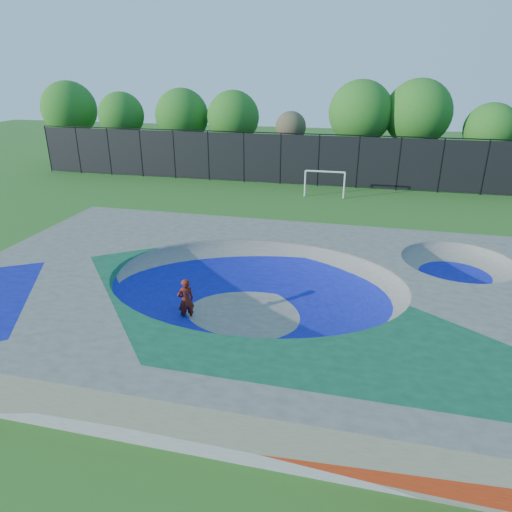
% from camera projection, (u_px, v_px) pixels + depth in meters
% --- Properties ---
extents(ground, '(120.00, 120.00, 0.00)m').
position_uv_depth(ground, '(256.00, 314.00, 17.23)').
color(ground, '#285E1A').
rests_on(ground, ground).
extents(skate_deck, '(22.00, 14.00, 1.50)m').
position_uv_depth(skate_deck, '(256.00, 296.00, 16.95)').
color(skate_deck, gray).
rests_on(skate_deck, ground).
extents(skater, '(0.73, 0.71, 1.69)m').
position_uv_depth(skater, '(186.00, 300.00, 16.42)').
color(skater, '#B1260E').
rests_on(skater, ground).
extents(skateboard, '(0.71, 0.70, 0.05)m').
position_uv_depth(skateboard, '(187.00, 320.00, 16.73)').
color(skateboard, black).
rests_on(skateboard, ground).
extents(soccer_goal, '(2.91, 0.12, 1.92)m').
position_uv_depth(soccer_goal, '(325.00, 179.00, 32.46)').
color(soccer_goal, silver).
rests_on(soccer_goal, ground).
extents(fence, '(48.09, 0.09, 4.04)m').
position_uv_depth(fence, '(318.00, 159.00, 35.34)').
color(fence, black).
rests_on(fence, ground).
extents(treeline, '(54.32, 6.24, 8.08)m').
position_uv_depth(treeline, '(345.00, 115.00, 37.97)').
color(treeline, '#4E3E27').
rests_on(treeline, ground).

